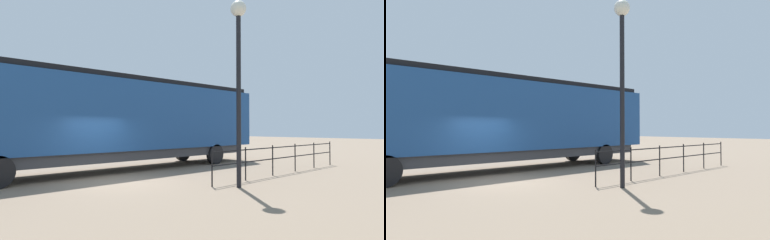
# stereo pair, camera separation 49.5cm
# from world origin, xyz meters

# --- Properties ---
(ground_plane) EXTENTS (120.00, 120.00, 0.00)m
(ground_plane) POSITION_xyz_m (0.00, 0.00, 0.00)
(ground_plane) COLOR #84705B
(locomotive) EXTENTS (2.96, 16.82, 4.39)m
(locomotive) POSITION_xyz_m (-3.01, 2.43, 2.45)
(locomotive) COLOR navy
(locomotive) RESTS_ON ground_plane
(lamp_post) EXTENTS (0.55, 0.55, 6.35)m
(lamp_post) POSITION_xyz_m (3.72, 2.47, 4.58)
(lamp_post) COLOR black
(lamp_post) RESTS_ON ground_plane
(platform_fence) EXTENTS (0.05, 9.57, 1.27)m
(platform_fence) POSITION_xyz_m (2.98, 6.70, 0.82)
(platform_fence) COLOR black
(platform_fence) RESTS_ON ground_plane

